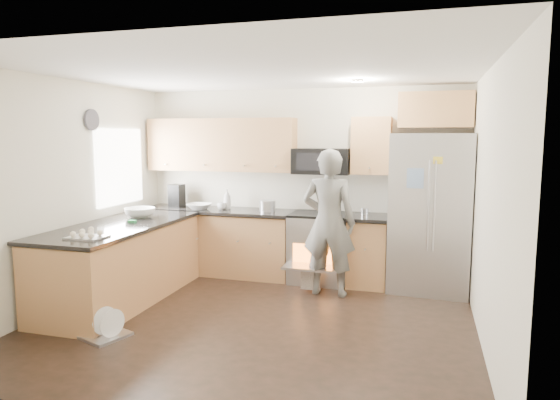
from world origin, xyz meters
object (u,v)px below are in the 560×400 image
(stove_range, at_px, (319,232))
(dish_rack, at_px, (101,328))
(person, at_px, (329,223))
(refrigerator, at_px, (431,213))

(stove_range, xyz_separation_m, dish_rack, (-1.67, -2.44, -0.59))
(person, xyz_separation_m, dish_rack, (-1.90, -1.91, -0.82))
(refrigerator, distance_m, person, 1.31)
(stove_range, height_order, refrigerator, refrigerator)
(refrigerator, bearing_deg, dish_rack, -138.07)
(stove_range, xyz_separation_m, person, (0.23, -0.53, 0.23))
(refrigerator, relative_size, person, 1.10)
(stove_range, distance_m, refrigerator, 1.46)
(refrigerator, bearing_deg, person, -152.09)
(stove_range, height_order, person, person)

